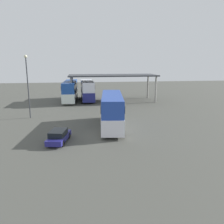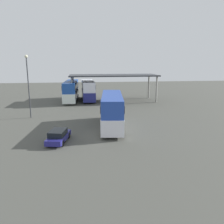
{
  "view_description": "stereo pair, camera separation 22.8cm",
  "coord_description": "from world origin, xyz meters",
  "px_view_note": "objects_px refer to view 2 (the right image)",
  "views": [
    {
      "loc": [
        -2.52,
        -24.63,
        8.25
      ],
      "look_at": [
        1.36,
        3.2,
        2.0
      ],
      "focal_mm": 36.23,
      "sensor_mm": 36.0,
      "label": 1
    },
    {
      "loc": [
        -2.29,
        -24.66,
        8.25
      ],
      "look_at": [
        1.36,
        3.2,
        2.0
      ],
      "focal_mm": 36.23,
      "sensor_mm": 36.0,
      "label": 2
    }
  ],
  "objects_px": {
    "double_decker_near_canopy": "(71,90)",
    "lamppost_tall": "(28,80)",
    "parked_hatchback": "(58,136)",
    "double_decker_mid_row": "(88,90)",
    "double_decker_main": "(112,110)"
  },
  "relations": [
    {
      "from": "double_decker_main",
      "to": "parked_hatchback",
      "type": "distance_m",
      "value": 8.1
    },
    {
      "from": "parked_hatchback",
      "to": "lamppost_tall",
      "type": "relative_size",
      "value": 0.47
    },
    {
      "from": "parked_hatchback",
      "to": "double_decker_main",
      "type": "bearing_deg",
      "value": -40.88
    },
    {
      "from": "double_decker_main",
      "to": "double_decker_mid_row",
      "type": "xyz_separation_m",
      "value": [
        -2.45,
        21.37,
        0.01
      ]
    },
    {
      "from": "double_decker_near_canopy",
      "to": "double_decker_mid_row",
      "type": "bearing_deg",
      "value": -80.25
    },
    {
      "from": "double_decker_near_canopy",
      "to": "lamppost_tall",
      "type": "height_order",
      "value": "lamppost_tall"
    },
    {
      "from": "parked_hatchback",
      "to": "lamppost_tall",
      "type": "bearing_deg",
      "value": 36.2
    },
    {
      "from": "parked_hatchback",
      "to": "double_decker_mid_row",
      "type": "relative_size",
      "value": 0.43
    },
    {
      "from": "double_decker_main",
      "to": "parked_hatchback",
      "type": "xyz_separation_m",
      "value": [
        -6.3,
        -4.82,
        -1.64
      ]
    },
    {
      "from": "parked_hatchback",
      "to": "double_decker_mid_row",
      "type": "bearing_deg",
      "value": 3.3
    },
    {
      "from": "parked_hatchback",
      "to": "double_decker_mid_row",
      "type": "distance_m",
      "value": 26.53
    },
    {
      "from": "double_decker_main",
      "to": "parked_hatchback",
      "type": "relative_size",
      "value": 2.47
    },
    {
      "from": "double_decker_main",
      "to": "double_decker_mid_row",
      "type": "distance_m",
      "value": 21.51
    },
    {
      "from": "parked_hatchback",
      "to": "double_decker_near_canopy",
      "type": "distance_m",
      "value": 25.79
    },
    {
      "from": "double_decker_mid_row",
      "to": "lamppost_tall",
      "type": "distance_m",
      "value": 17.66
    }
  ]
}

